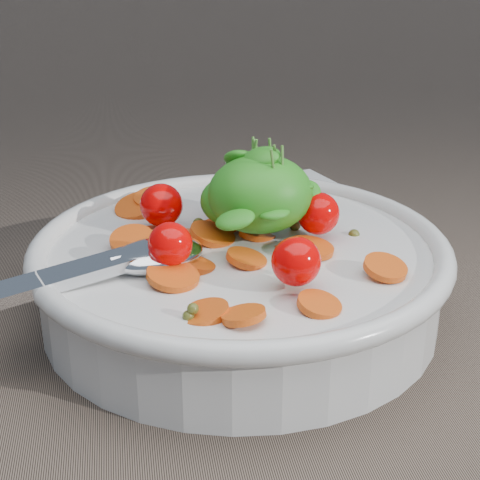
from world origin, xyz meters
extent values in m
plane|color=#6C5B4D|center=(0.00, 0.00, 0.00)|extent=(6.00, 6.00, 0.00)
cylinder|color=silver|center=(0.00, 0.02, 0.03)|extent=(0.27, 0.27, 0.05)
torus|color=silver|center=(0.00, 0.02, 0.05)|extent=(0.28, 0.28, 0.01)
cylinder|color=silver|center=(0.00, 0.02, 0.00)|extent=(0.13, 0.13, 0.01)
cylinder|color=brown|center=(0.00, 0.02, 0.03)|extent=(0.24, 0.24, 0.04)
cylinder|color=#E25613|center=(0.04, 0.00, 0.06)|extent=(0.04, 0.04, 0.01)
cylinder|color=#E25613|center=(-0.06, 0.05, 0.05)|extent=(0.03, 0.03, 0.01)
cylinder|color=#E25613|center=(-0.08, 0.03, 0.06)|extent=(0.04, 0.04, 0.02)
cylinder|color=#E25613|center=(0.04, 0.01, 0.05)|extent=(0.03, 0.03, 0.02)
cylinder|color=#E25613|center=(0.08, -0.04, 0.06)|extent=(0.04, 0.04, 0.01)
cylinder|color=#E25613|center=(-0.06, 0.10, 0.06)|extent=(0.04, 0.04, 0.01)
cylinder|color=#E25613|center=(-0.04, -0.07, 0.05)|extent=(0.04, 0.04, 0.01)
cylinder|color=#E25613|center=(-0.05, -0.03, 0.06)|extent=(0.04, 0.04, 0.01)
cylinder|color=#E25613|center=(0.03, 0.01, 0.05)|extent=(0.04, 0.04, 0.01)
cylinder|color=#E25613|center=(-0.05, 0.05, 0.05)|extent=(0.05, 0.05, 0.01)
cylinder|color=#E25613|center=(0.01, 0.06, 0.06)|extent=(0.04, 0.04, 0.01)
cylinder|color=#E25613|center=(0.06, 0.09, 0.05)|extent=(0.04, 0.03, 0.01)
cylinder|color=#E25613|center=(0.01, 0.04, 0.05)|extent=(0.03, 0.03, 0.01)
cylinder|color=#E25613|center=(-0.02, 0.03, 0.05)|extent=(0.04, 0.04, 0.02)
cylinder|color=#E25613|center=(0.00, -0.01, 0.05)|extent=(0.04, 0.04, 0.01)
cylinder|color=#E25613|center=(-0.02, -0.08, 0.06)|extent=(0.03, 0.03, 0.01)
cylinder|color=#E25613|center=(-0.07, 0.02, 0.06)|extent=(0.04, 0.04, 0.01)
cylinder|color=#E25613|center=(-0.02, 0.05, 0.05)|extent=(0.04, 0.04, 0.01)
cylinder|color=#E25613|center=(-0.05, 0.01, 0.05)|extent=(0.04, 0.04, 0.01)
cylinder|color=#E25613|center=(-0.07, 0.09, 0.06)|extent=(0.04, 0.04, 0.02)
cylinder|color=#E25613|center=(-0.04, -0.01, 0.05)|extent=(0.04, 0.04, 0.01)
cylinder|color=#E25613|center=(0.03, -0.07, 0.05)|extent=(0.03, 0.03, 0.01)
sphere|color=#4E511B|center=(-0.08, 0.03, 0.06)|extent=(0.01, 0.01, 0.01)
sphere|color=#4E511B|center=(-0.05, -0.07, 0.05)|extent=(0.01, 0.01, 0.01)
sphere|color=#4E511B|center=(0.02, -0.03, 0.06)|extent=(0.01, 0.01, 0.01)
sphere|color=#4E511B|center=(0.01, 0.08, 0.06)|extent=(0.01, 0.01, 0.01)
sphere|color=#4E511B|center=(0.08, 0.03, 0.05)|extent=(0.01, 0.01, 0.01)
sphere|color=#4E511B|center=(0.07, 0.07, 0.05)|extent=(0.01, 0.01, 0.01)
sphere|color=#4E511B|center=(-0.03, 0.05, 0.06)|extent=(0.01, 0.01, 0.01)
sphere|color=#4E511B|center=(0.05, 0.08, 0.05)|extent=(0.01, 0.01, 0.01)
sphere|color=#4E511B|center=(0.04, 0.04, 0.05)|extent=(0.01, 0.01, 0.01)
sphere|color=#4E511B|center=(-0.05, 0.09, 0.05)|extent=(0.01, 0.01, 0.01)
sphere|color=#4E511B|center=(0.06, 0.10, 0.05)|extent=(0.01, 0.01, 0.01)
sphere|color=#4E511B|center=(-0.05, -0.07, 0.06)|extent=(0.01, 0.01, 0.01)
sphere|color=#4E511B|center=(0.00, 0.07, 0.06)|extent=(0.01, 0.01, 0.01)
sphere|color=#E00101|center=(0.05, 0.02, 0.07)|extent=(0.03, 0.03, 0.03)
sphere|color=#E00101|center=(0.00, 0.07, 0.07)|extent=(0.03, 0.03, 0.03)
sphere|color=#E00101|center=(-0.05, 0.05, 0.07)|extent=(0.03, 0.03, 0.03)
sphere|color=#E00101|center=(-0.05, -0.01, 0.07)|extent=(0.03, 0.03, 0.03)
sphere|color=#E00101|center=(0.02, -0.05, 0.07)|extent=(0.03, 0.03, 0.03)
ellipsoid|color=#2F8F20|center=(0.01, 0.03, 0.08)|extent=(0.07, 0.06, 0.05)
ellipsoid|color=#2F8F20|center=(-0.01, 0.04, 0.08)|extent=(0.04, 0.04, 0.03)
ellipsoid|color=#2F8F20|center=(0.01, 0.03, 0.10)|extent=(0.03, 0.03, 0.02)
ellipsoid|color=#2F8F20|center=(0.04, 0.03, 0.08)|extent=(0.03, 0.03, 0.02)
ellipsoid|color=#2F8F20|center=(0.04, 0.03, 0.09)|extent=(0.03, 0.03, 0.02)
ellipsoid|color=#2F8F20|center=(0.00, 0.05, 0.10)|extent=(0.03, 0.03, 0.03)
ellipsoid|color=#2F8F20|center=(0.01, 0.03, 0.09)|extent=(0.02, 0.02, 0.02)
ellipsoid|color=#2F8F20|center=(-0.01, -0.01, 0.08)|extent=(0.03, 0.02, 0.02)
ellipsoid|color=#2F8F20|center=(0.05, 0.04, 0.08)|extent=(0.03, 0.03, 0.02)
ellipsoid|color=#2F8F20|center=(0.01, 0.02, 0.10)|extent=(0.02, 0.02, 0.02)
ellipsoid|color=#2F8F20|center=(0.02, 0.03, 0.09)|extent=(0.03, 0.02, 0.02)
ellipsoid|color=#2F8F20|center=(0.02, 0.02, 0.10)|extent=(0.03, 0.02, 0.02)
ellipsoid|color=#2F8F20|center=(0.02, 0.02, 0.09)|extent=(0.02, 0.02, 0.01)
ellipsoid|color=#2F8F20|center=(0.02, 0.02, 0.09)|extent=(0.03, 0.03, 0.02)
ellipsoid|color=#2F8F20|center=(0.03, 0.06, 0.08)|extent=(0.03, 0.03, 0.02)
ellipsoid|color=#2F8F20|center=(0.03, 0.03, 0.09)|extent=(0.03, 0.04, 0.02)
ellipsoid|color=#2F8F20|center=(0.00, 0.06, 0.08)|extent=(0.04, 0.03, 0.01)
ellipsoid|color=#2F8F20|center=(0.02, 0.02, 0.09)|extent=(0.02, 0.02, 0.02)
ellipsoid|color=#2F8F20|center=(-0.01, 0.02, 0.08)|extent=(0.02, 0.02, 0.02)
ellipsoid|color=#2F8F20|center=(0.02, 0.02, 0.10)|extent=(0.03, 0.03, 0.03)
ellipsoid|color=#2F8F20|center=(0.00, 0.02, 0.09)|extent=(0.03, 0.02, 0.02)
ellipsoid|color=#2F8F20|center=(0.01, 0.03, 0.11)|extent=(0.03, 0.03, 0.02)
ellipsoid|color=#2F8F20|center=(0.02, 0.00, 0.08)|extent=(0.02, 0.02, 0.01)
ellipsoid|color=#2F8F20|center=(0.00, 0.04, 0.10)|extent=(0.02, 0.03, 0.02)
cylinder|color=#4C8C33|center=(0.01, 0.04, 0.10)|extent=(0.00, 0.02, 0.04)
cylinder|color=#4C8C33|center=(0.01, 0.04, 0.10)|extent=(0.01, 0.01, 0.05)
cylinder|color=#4C8C33|center=(0.02, 0.02, 0.10)|extent=(0.00, 0.01, 0.05)
cylinder|color=#4C8C33|center=(0.02, 0.02, 0.10)|extent=(0.01, 0.00, 0.05)
cylinder|color=#4C8C33|center=(0.02, 0.04, 0.10)|extent=(0.02, 0.01, 0.04)
cylinder|color=#4C8C33|center=(0.02, 0.04, 0.10)|extent=(0.01, 0.00, 0.05)
cylinder|color=#4C8C33|center=(0.02, 0.01, 0.10)|extent=(0.01, 0.01, 0.05)
ellipsoid|color=silver|center=(-0.06, 0.00, 0.06)|extent=(0.07, 0.06, 0.02)
cube|color=silver|center=(-0.11, -0.02, 0.06)|extent=(0.12, 0.06, 0.02)
cylinder|color=silver|center=(-0.08, -0.01, 0.06)|extent=(0.02, 0.02, 0.01)
cube|color=white|center=(0.06, 0.21, 0.00)|extent=(0.22, 0.21, 0.01)
camera|label=1|loc=(-0.08, -0.42, 0.25)|focal=55.00mm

